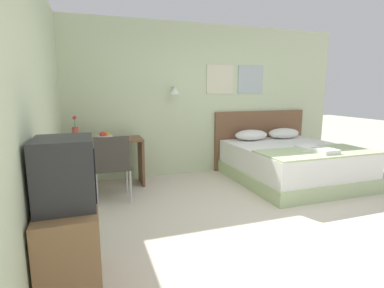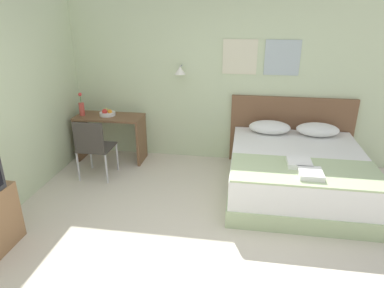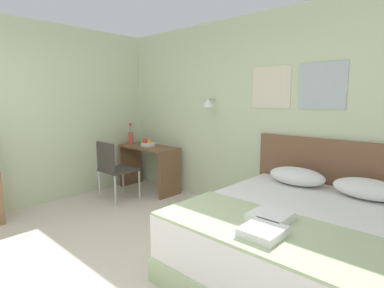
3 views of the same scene
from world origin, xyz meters
TOP-DOWN VIEW (x-y plane):
  - ground_plane at (0.00, 0.00)m, footprint 24.00×24.00m
  - wall_back at (0.01, 2.56)m, footprint 5.51×0.31m
  - wall_left at (-2.38, -0.23)m, footprint 0.06×5.53m
  - bed at (1.22, 1.50)m, footprint 1.80×1.96m
  - headboard at (1.22, 2.50)m, footprint 1.92×0.06m
  - pillow_left at (0.86, 2.23)m, footprint 0.63×0.38m
  - pillow_right at (1.57, 2.23)m, footprint 0.63×0.38m
  - throw_blanket at (1.22, 0.93)m, footprint 1.74×0.78m
  - folded_towel_near_foot at (1.16, 1.07)m, footprint 0.29×0.29m
  - folded_towel_mid_bed at (1.25, 0.79)m, footprint 0.27×0.29m
  - desk at (-1.70, 2.19)m, footprint 1.08×0.49m
  - desk_chair at (-1.68, 1.47)m, footprint 0.48×0.48m
  - fruit_bowl at (-1.74, 2.21)m, footprint 0.25×0.25m
  - flower_vase at (-2.14, 2.16)m, footprint 0.09×0.09m
  - tv_stand at (-2.12, -0.30)m, footprint 0.42×0.71m
  - television at (-2.12, -0.30)m, footprint 0.41×0.46m

SIDE VIEW (x-z plane):
  - ground_plane at x=0.00m, z-range 0.00..0.00m
  - bed at x=1.22m, z-range 0.00..0.59m
  - tv_stand at x=-2.12m, z-range 0.00..0.68m
  - desk at x=-1.70m, z-range 0.14..0.90m
  - desk_chair at x=-1.68m, z-range 0.09..1.00m
  - headboard at x=1.22m, z-range 0.00..1.11m
  - throw_blanket at x=1.22m, z-range 0.60..0.62m
  - folded_towel_near_foot at x=1.16m, z-range 0.62..0.68m
  - folded_towel_mid_bed at x=1.25m, z-range 0.62..0.68m
  - pillow_left at x=0.86m, z-range 0.60..0.79m
  - pillow_right at x=1.57m, z-range 0.60..0.79m
  - fruit_bowl at x=-1.74m, z-range 0.74..0.86m
  - flower_vase at x=-2.14m, z-range 0.71..1.08m
  - television at x=-2.12m, z-range 0.68..1.18m
  - wall_left at x=-2.38m, z-range 0.00..2.65m
  - wall_back at x=0.01m, z-range 0.01..2.66m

